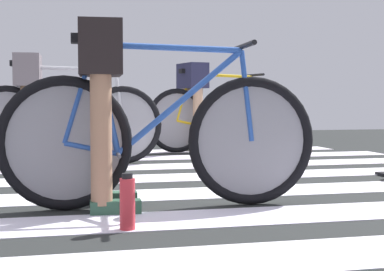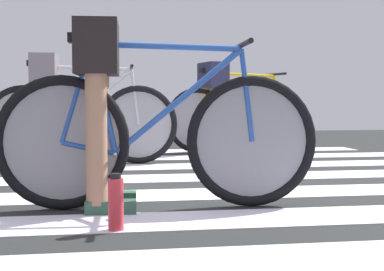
{
  "view_description": "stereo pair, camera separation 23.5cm",
  "coord_description": "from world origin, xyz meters",
  "px_view_note": "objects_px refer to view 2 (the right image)",
  "views": [
    {
      "loc": [
        -0.71,
        -3.6,
        0.6
      ],
      "look_at": [
        0.04,
        -0.38,
        0.4
      ],
      "focal_mm": 54.66,
      "sensor_mm": 36.0,
      "label": 1
    },
    {
      "loc": [
        -0.47,
        -3.6,
        0.6
      ],
      "look_at": [
        0.04,
        -0.38,
        0.4
      ],
      "focal_mm": 54.66,
      "sensor_mm": 36.0,
      "label": 2
    }
  ],
  "objects_px": {
    "bicycle_1_of_3": "(158,137)",
    "bicycle_2_of_3": "(81,122)",
    "cyclist_3_of_3": "(213,94)",
    "cyclist_2_of_3": "(46,94)",
    "cyclist_1_of_3": "(99,89)",
    "bicycle_3_of_3": "(239,117)",
    "water_bottle": "(116,204)"
  },
  "relations": [
    {
      "from": "cyclist_2_of_3",
      "to": "bicycle_3_of_3",
      "type": "bearing_deg",
      "value": 30.39
    },
    {
      "from": "bicycle_2_of_3",
      "to": "bicycle_3_of_3",
      "type": "distance_m",
      "value": 2.05
    },
    {
      "from": "cyclist_1_of_3",
      "to": "cyclist_3_of_3",
      "type": "relative_size",
      "value": 1.0
    },
    {
      "from": "cyclist_3_of_3",
      "to": "bicycle_1_of_3",
      "type": "bearing_deg",
      "value": -117.93
    },
    {
      "from": "cyclist_2_of_3",
      "to": "cyclist_1_of_3",
      "type": "bearing_deg",
      "value": -75.99
    },
    {
      "from": "bicycle_1_of_3",
      "to": "cyclist_2_of_3",
      "type": "relative_size",
      "value": 1.76
    },
    {
      "from": "bicycle_2_of_3",
      "to": "cyclist_2_of_3",
      "type": "relative_size",
      "value": 1.76
    },
    {
      "from": "cyclist_3_of_3",
      "to": "cyclist_2_of_3",
      "type": "bearing_deg",
      "value": -160.97
    },
    {
      "from": "bicycle_3_of_3",
      "to": "cyclist_3_of_3",
      "type": "distance_m",
      "value": 0.41
    },
    {
      "from": "bicycle_2_of_3",
      "to": "cyclist_2_of_3",
      "type": "distance_m",
      "value": 0.4
    },
    {
      "from": "bicycle_1_of_3",
      "to": "cyclist_3_of_3",
      "type": "bearing_deg",
      "value": 77.21
    },
    {
      "from": "bicycle_2_of_3",
      "to": "bicycle_1_of_3",
      "type": "bearing_deg",
      "value": -76.04
    },
    {
      "from": "bicycle_3_of_3",
      "to": "cyclist_3_of_3",
      "type": "height_order",
      "value": "cyclist_3_of_3"
    },
    {
      "from": "cyclist_2_of_3",
      "to": "cyclist_3_of_3",
      "type": "xyz_separation_m",
      "value": [
        1.73,
        1.03,
        0.01
      ]
    },
    {
      "from": "cyclist_2_of_3",
      "to": "bicycle_3_of_3",
      "type": "xyz_separation_m",
      "value": [
        2.04,
        1.09,
        -0.25
      ]
    },
    {
      "from": "bicycle_1_of_3",
      "to": "cyclist_1_of_3",
      "type": "relative_size",
      "value": 1.75
    },
    {
      "from": "cyclist_1_of_3",
      "to": "cyclist_3_of_3",
      "type": "xyz_separation_m",
      "value": [
        1.26,
        3.26,
        0.0
      ]
    },
    {
      "from": "cyclist_1_of_3",
      "to": "bicycle_2_of_3",
      "type": "height_order",
      "value": "cyclist_1_of_3"
    },
    {
      "from": "bicycle_1_of_3",
      "to": "bicycle_3_of_3",
      "type": "xyz_separation_m",
      "value": [
        1.26,
        3.34,
        0.0
      ]
    },
    {
      "from": "bicycle_1_of_3",
      "to": "cyclist_2_of_3",
      "type": "distance_m",
      "value": 2.39
    },
    {
      "from": "bicycle_1_of_3",
      "to": "cyclist_3_of_3",
      "type": "relative_size",
      "value": 1.74
    },
    {
      "from": "bicycle_1_of_3",
      "to": "cyclist_3_of_3",
      "type": "distance_m",
      "value": 3.43
    },
    {
      "from": "cyclist_1_of_3",
      "to": "bicycle_2_of_3",
      "type": "bearing_deg",
      "value": 97.49
    },
    {
      "from": "water_bottle",
      "to": "bicycle_1_of_3",
      "type": "bearing_deg",
      "value": 65.25
    },
    {
      "from": "cyclist_2_of_3",
      "to": "bicycle_3_of_3",
      "type": "height_order",
      "value": "cyclist_2_of_3"
    },
    {
      "from": "cyclist_2_of_3",
      "to": "water_bottle",
      "type": "bearing_deg",
      "value": -76.82
    },
    {
      "from": "cyclist_2_of_3",
      "to": "water_bottle",
      "type": "height_order",
      "value": "cyclist_2_of_3"
    },
    {
      "from": "cyclist_2_of_3",
      "to": "water_bottle",
      "type": "distance_m",
      "value": 2.87
    },
    {
      "from": "bicycle_2_of_3",
      "to": "bicycle_3_of_3",
      "type": "bearing_deg",
      "value": 34.79
    },
    {
      "from": "cyclist_1_of_3",
      "to": "cyclist_2_of_3",
      "type": "relative_size",
      "value": 1.01
    },
    {
      "from": "bicycle_3_of_3",
      "to": "cyclist_2_of_3",
      "type": "bearing_deg",
      "value": -163.48
    },
    {
      "from": "bicycle_1_of_3",
      "to": "bicycle_2_of_3",
      "type": "distance_m",
      "value": 2.29
    }
  ]
}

